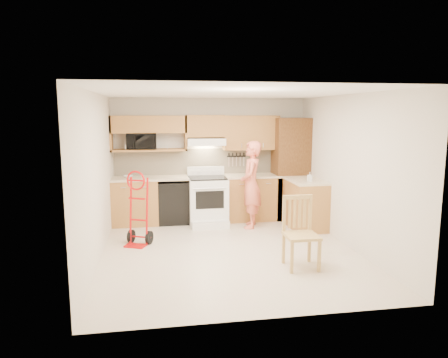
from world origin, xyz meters
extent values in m
cube|color=beige|center=(0.00, 0.00, -0.01)|extent=(4.00, 4.50, 0.02)
cube|color=white|center=(0.00, 0.00, 2.51)|extent=(4.00, 4.50, 0.02)
cube|color=beige|center=(0.00, 2.26, 1.25)|extent=(4.00, 0.02, 2.50)
cube|color=beige|center=(0.00, -2.26, 1.25)|extent=(4.00, 0.02, 2.50)
cube|color=beige|center=(-2.01, 0.00, 1.25)|extent=(0.02, 4.50, 2.50)
cube|color=beige|center=(2.01, 0.00, 1.25)|extent=(0.02, 4.50, 2.50)
cube|color=beige|center=(0.00, 2.23, 1.20)|extent=(3.92, 0.03, 0.55)
cube|color=#A96E32|center=(-1.55, 1.95, 0.45)|extent=(0.90, 0.60, 0.90)
cube|color=black|center=(-0.80, 1.95, 0.42)|extent=(0.60, 0.60, 0.85)
cube|color=#A96E32|center=(0.83, 1.95, 0.45)|extent=(1.14, 0.60, 0.90)
cube|color=beige|center=(-1.25, 1.95, 0.92)|extent=(1.50, 0.63, 0.04)
cube|color=beige|center=(0.83, 1.95, 0.92)|extent=(1.14, 0.63, 0.04)
cube|color=#A96E32|center=(1.70, 1.15, 0.45)|extent=(0.60, 1.00, 0.90)
cube|color=beige|center=(1.70, 1.15, 0.92)|extent=(0.63, 1.00, 0.04)
cube|color=brown|center=(1.65, 1.95, 1.05)|extent=(0.70, 0.60, 2.10)
cube|color=#A96E32|center=(-1.25, 2.08, 1.98)|extent=(1.50, 0.33, 0.34)
cube|color=#A96E32|center=(-1.25, 2.08, 1.47)|extent=(1.50, 0.33, 0.04)
cube|color=#A96E32|center=(-0.12, 2.08, 1.94)|extent=(0.76, 0.33, 0.44)
cube|color=#A96E32|center=(0.83, 2.08, 1.80)|extent=(1.14, 0.33, 0.70)
cube|color=white|center=(-0.12, 2.02, 1.63)|extent=(0.76, 0.46, 0.14)
imported|color=black|center=(-1.40, 2.08, 1.65)|extent=(0.58, 0.40, 0.32)
imported|color=#EA7055|center=(0.67, 1.35, 0.84)|extent=(0.54, 0.69, 1.68)
imported|color=white|center=(1.70, 0.96, 1.03)|extent=(0.08, 0.09, 0.17)
imported|color=white|center=(-1.67, 1.95, 0.96)|extent=(0.20, 0.20, 0.05)
camera|label=1|loc=(-1.13, -6.28, 2.19)|focal=33.13mm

